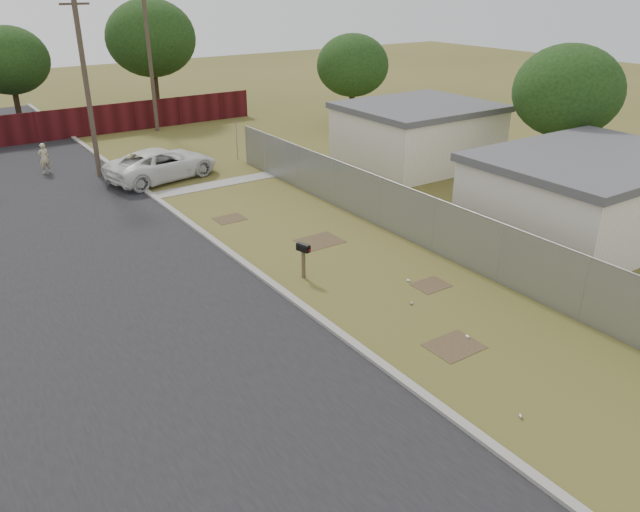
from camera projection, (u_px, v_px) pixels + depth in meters
ground at (363, 272)px, 20.73m from camera, size 120.00×120.00×0.00m
street at (88, 239)px, 23.34m from camera, size 15.10×60.00×0.12m
chainlink_fence at (414, 222)px, 22.78m from camera, size 0.10×27.06×2.02m
privacy_fence at (17, 130)px, 36.17m from camera, size 30.00×0.12×1.80m
utility_poles at (67, 67)px, 32.54m from camera, size 12.60×8.24×9.00m
houses at (494, 161)px, 27.43m from camera, size 9.30×17.24×3.10m
horizon_trees at (133, 57)px, 37.07m from camera, size 33.32×31.94×7.78m
mailbox at (303, 251)px, 19.96m from camera, size 0.31×0.53×1.21m
pickup_truck at (162, 164)px, 30.01m from camera, size 5.83×3.59×1.51m
pedestrian at (44, 158)px, 30.96m from camera, size 0.61×0.45×1.52m
scattered_litter at (446, 327)px, 17.36m from camera, size 2.61×6.66×0.07m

